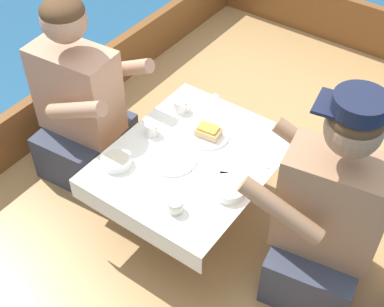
# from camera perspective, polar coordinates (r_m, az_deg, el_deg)

# --- Properties ---
(ground_plane) EXTENTS (60.00, 60.00, 0.00)m
(ground_plane) POSITION_cam_1_polar(r_m,az_deg,el_deg) (2.99, 1.14, -9.47)
(ground_plane) COLOR navy
(boat_deck) EXTENTS (2.08, 3.58, 0.36)m
(boat_deck) POSITION_cam_1_polar(r_m,az_deg,el_deg) (2.85, 1.19, -7.34)
(boat_deck) COLOR #A87F4C
(boat_deck) RESTS_ON ground_plane
(gunwale_port) EXTENTS (0.06, 3.58, 0.29)m
(gunwale_port) POSITION_cam_1_polar(r_m,az_deg,el_deg) (3.13, -14.15, 5.09)
(gunwale_port) COLOR brown
(gunwale_port) RESTS_ON boat_deck
(bow_coaming) EXTENTS (1.96, 0.06, 0.33)m
(bow_coaming) POSITION_cam_1_polar(r_m,az_deg,el_deg) (3.87, 16.69, 13.17)
(bow_coaming) COLOR brown
(bow_coaming) RESTS_ON boat_deck
(cockpit_table) EXTENTS (0.69, 0.84, 0.39)m
(cockpit_table) POSITION_cam_1_polar(r_m,az_deg,el_deg) (2.40, 0.00, -0.98)
(cockpit_table) COLOR #B2B2B7
(cockpit_table) RESTS_ON boat_deck
(person_port) EXTENTS (0.55, 0.48, 0.97)m
(person_port) POSITION_cam_1_polar(r_m,az_deg,el_deg) (2.68, -11.77, 4.88)
(person_port) COLOR #333847
(person_port) RESTS_ON boat_deck
(person_starboard) EXTENTS (0.57, 0.51, 1.01)m
(person_starboard) POSITION_cam_1_polar(r_m,az_deg,el_deg) (2.18, 14.19, -6.77)
(person_starboard) COLOR #333847
(person_starboard) RESTS_ON boat_deck
(plate_sandwich) EXTENTS (0.20, 0.20, 0.01)m
(plate_sandwich) POSITION_cam_1_polar(r_m,az_deg,el_deg) (2.47, 1.74, 1.93)
(plate_sandwich) COLOR white
(plate_sandwich) RESTS_ON cockpit_table
(plate_bread) EXTENTS (0.22, 0.22, 0.01)m
(plate_bread) POSITION_cam_1_polar(r_m,az_deg,el_deg) (2.35, -2.11, -0.61)
(plate_bread) COLOR white
(plate_bread) RESTS_ON cockpit_table
(sandwich) EXTENTS (0.12, 0.09, 0.05)m
(sandwich) POSITION_cam_1_polar(r_m,az_deg,el_deg) (2.45, 1.76, 2.40)
(sandwich) COLOR tan
(sandwich) RESTS_ON plate_sandwich
(bowl_port_near) EXTENTS (0.15, 0.15, 0.04)m
(bowl_port_near) POSITION_cam_1_polar(r_m,az_deg,el_deg) (2.21, 3.96, -3.75)
(bowl_port_near) COLOR white
(bowl_port_near) RESTS_ON cockpit_table
(bowl_starboard_near) EXTENTS (0.13, 0.13, 0.04)m
(bowl_starboard_near) POSITION_cam_1_polar(r_m,az_deg,el_deg) (2.35, -8.07, -0.72)
(bowl_starboard_near) COLOR white
(bowl_starboard_near) RESTS_ON cockpit_table
(coffee_cup_port) EXTENTS (0.10, 0.07, 0.06)m
(coffee_cup_port) POSITION_cam_1_polar(r_m,az_deg,el_deg) (2.59, -1.20, 5.19)
(coffee_cup_port) COLOR white
(coffee_cup_port) RESTS_ON cockpit_table
(coffee_cup_starboard) EXTENTS (0.09, 0.06, 0.06)m
(coffee_cup_starboard) POSITION_cam_1_polar(r_m,az_deg,el_deg) (2.47, -4.31, 2.66)
(coffee_cup_starboard) COLOR white
(coffee_cup_starboard) RESTS_ON cockpit_table
(tin_can) EXTENTS (0.07, 0.07, 0.05)m
(tin_can) POSITION_cam_1_polar(r_m,az_deg,el_deg) (2.14, -1.79, -5.60)
(tin_can) COLOR silver
(tin_can) RESTS_ON cockpit_table
(utensil_knife_starboard) EXTENTS (0.16, 0.07, 0.00)m
(utensil_knife_starboard) POSITION_cam_1_polar(r_m,az_deg,el_deg) (2.38, 6.88, -0.36)
(utensil_knife_starboard) COLOR silver
(utensil_knife_starboard) RESTS_ON cockpit_table
(utensil_spoon_starboard) EXTENTS (0.14, 0.12, 0.01)m
(utensil_spoon_starboard) POSITION_cam_1_polar(r_m,az_deg,el_deg) (2.67, 2.83, 5.65)
(utensil_spoon_starboard) COLOR silver
(utensil_spoon_starboard) RESTS_ON cockpit_table
(utensil_fork_starboard) EXTENTS (0.16, 0.10, 0.00)m
(utensil_fork_starboard) POSITION_cam_1_polar(r_m,az_deg,el_deg) (2.30, 2.17, -1.99)
(utensil_fork_starboard) COLOR silver
(utensil_fork_starboard) RESTS_ON cockpit_table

